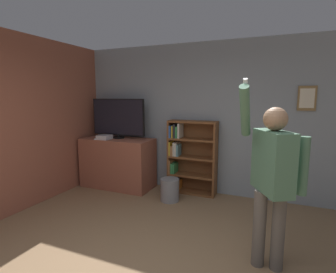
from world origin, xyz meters
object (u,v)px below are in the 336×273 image
(bookshelf, at_px, (188,157))
(person, at_px, (272,173))
(waste_bin, at_px, (170,190))
(game_console, at_px, (104,137))
(television, at_px, (118,118))

(bookshelf, distance_m, person, 2.29)
(waste_bin, bearing_deg, person, -37.73)
(game_console, relative_size, person, 0.12)
(game_console, height_order, person, person)
(television, relative_size, game_console, 4.81)
(game_console, relative_size, waste_bin, 0.61)
(bookshelf, relative_size, person, 0.69)
(waste_bin, bearing_deg, game_console, 175.23)
(game_console, xyz_separation_m, bookshelf, (1.54, 0.40, -0.32))
(television, relative_size, waste_bin, 2.93)
(bookshelf, xyz_separation_m, person, (1.44, -1.75, 0.34))
(person, bearing_deg, game_console, -143.55)
(person, distance_m, waste_bin, 2.18)
(bookshelf, bearing_deg, television, -172.55)
(person, relative_size, waste_bin, 5.03)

